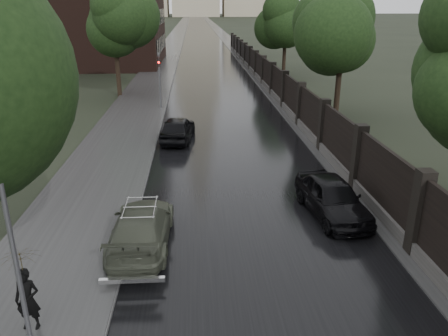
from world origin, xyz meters
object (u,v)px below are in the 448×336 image
lamp_post (13,249)px  volga_sedan (141,227)px  tree_right_c (286,27)px  tree_right_b (342,41)px  tree_left_far (114,30)px  traffic_light (160,76)px  pedestrian_umbrella (22,268)px  car_right_near (332,197)px  hatchback_left (178,128)px

lamp_post → volga_sedan: 5.32m
tree_right_c → tree_right_b: bearing=-90.0°
tree_right_c → volga_sedan: tree_right_c is taller
tree_right_c → lamp_post: bearing=-108.5°
tree_left_far → volga_sedan: size_ratio=1.69×
tree_right_c → traffic_light: size_ratio=1.75×
tree_right_c → pedestrian_umbrella: (-13.18, -37.70, -3.22)m
volga_sedan → car_right_near: size_ratio=1.07×
car_right_near → pedestrian_umbrella: pedestrian_umbrella is taller
car_right_near → tree_right_b: bearing=65.0°
tree_right_b → car_right_near: (-4.60, -14.28, -4.26)m
hatchback_left → pedestrian_umbrella: bearing=86.1°
traffic_light → lamp_post: bearing=-92.7°
lamp_post → volga_sedan: (1.80, 4.57, -2.04)m
tree_right_c → lamp_post: tree_right_c is taller
traffic_light → tree_right_b: bearing=-14.2°
lamp_post → pedestrian_umbrella: lamp_post is taller
tree_right_c → volga_sedan: size_ratio=1.61×
tree_right_b → pedestrian_umbrella: 23.92m
tree_left_far → volga_sedan: (4.40, -23.93, -4.61)m
tree_right_b → hatchback_left: size_ratio=1.75×
tree_right_c → hatchback_left: (-10.36, -22.68, -4.27)m
volga_sedan → lamp_post: bearing=69.8°
lamp_post → volga_sedan: size_ratio=1.17×
tree_left_far → lamp_post: (2.60, -28.50, -2.57)m
tree_left_far → hatchback_left: size_ratio=1.84×
hatchback_left → car_right_near: bearing=127.7°
lamp_post → car_right_near: (8.30, 6.22, -1.98)m
tree_right_b → traffic_light: tree_right_b is taller
pedestrian_umbrella → tree_left_far: bearing=97.8°
lamp_post → traffic_light: bearing=87.3°
car_right_near → pedestrian_umbrella: 10.20m
tree_right_c → traffic_light: tree_right_c is taller
tree_left_far → tree_right_c: bearing=32.8°
hatchback_left → pedestrian_umbrella: (-2.82, -15.02, 1.04)m
traffic_light → hatchback_left: traffic_light is taller
tree_right_b → lamp_post: size_ratio=1.37×
tree_right_b → tree_left_far: bearing=152.7°
hatchback_left → pedestrian_umbrella: 15.32m
tree_left_far → tree_right_c: size_ratio=1.05×
tree_left_far → tree_right_b: bearing=-27.3°
hatchback_left → car_right_near: car_right_near is taller
tree_right_c → hatchback_left: tree_right_c is taller
tree_right_c → pedestrian_umbrella: size_ratio=2.98×
traffic_light → volga_sedan: traffic_light is taller
tree_right_b → traffic_light: size_ratio=1.75×
tree_left_far → car_right_near: bearing=-63.9°
traffic_light → pedestrian_umbrella: (-1.38, -22.70, -0.67)m
car_right_near → volga_sedan: bearing=-172.9°
tree_right_b → volga_sedan: size_ratio=1.61×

